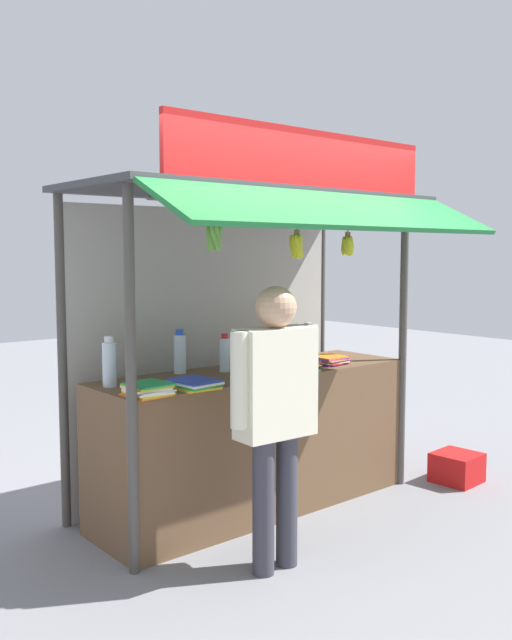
% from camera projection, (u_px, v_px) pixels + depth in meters
% --- Properties ---
extents(ground_plane, '(20.00, 20.00, 0.00)m').
position_uv_depth(ground_plane, '(256.00, 506.00, 4.90)').
color(ground_plane, gray).
extents(stall_counter, '(2.35, 0.68, 0.97)m').
position_uv_depth(stall_counter, '(256.00, 439.00, 4.85)').
color(stall_counter, brown).
rests_on(stall_counter, ground).
extents(stall_structure, '(2.55, 1.60, 2.54)m').
position_uv_depth(stall_structure, '(243.00, 286.00, 4.86)').
color(stall_structure, '#4C4742').
rests_on(stall_structure, ground).
extents(water_bottle_left, '(0.07, 0.07, 0.26)m').
position_uv_depth(water_bottle_left, '(225.00, 354.00, 4.75)').
color(water_bottle_left, silver).
rests_on(water_bottle_left, stall_counter).
extents(water_bottle_back_right, '(0.09, 0.09, 0.31)m').
position_uv_depth(water_bottle_back_right, '(109.00, 363.00, 4.21)').
color(water_bottle_back_right, silver).
rests_on(water_bottle_back_right, stall_counter).
extents(water_bottle_right, '(0.08, 0.08, 0.30)m').
position_uv_depth(water_bottle_right, '(180.00, 353.00, 4.68)').
color(water_bottle_right, silver).
rests_on(water_bottle_right, stall_counter).
extents(water_bottle_mid_right, '(0.08, 0.08, 0.27)m').
position_uv_depth(water_bottle_mid_right, '(307.00, 341.00, 5.42)').
color(water_bottle_mid_right, silver).
rests_on(water_bottle_mid_right, stall_counter).
extents(magazine_stack_front_left, '(0.26, 0.31, 0.05)m').
position_uv_depth(magazine_stack_front_left, '(194.00, 384.00, 4.19)').
color(magazine_stack_front_left, yellow).
rests_on(magazine_stack_front_left, stall_counter).
extents(magazine_stack_center, '(0.25, 0.27, 0.07)m').
position_uv_depth(magazine_stack_center, '(148.00, 389.00, 3.96)').
color(magazine_stack_center, orange).
rests_on(magazine_stack_center, stall_counter).
extents(magazine_stack_back_left, '(0.22, 0.27, 0.09)m').
position_uv_depth(magazine_stack_back_left, '(298.00, 364.00, 4.77)').
color(magazine_stack_back_left, yellow).
rests_on(magazine_stack_back_left, stall_counter).
extents(magazine_stack_mid_left, '(0.25, 0.25, 0.06)m').
position_uv_depth(magazine_stack_mid_left, '(328.00, 360.00, 5.08)').
color(magazine_stack_mid_left, purple).
rests_on(magazine_stack_mid_left, stall_counter).
extents(banana_bunch_leftmost, '(0.10, 0.10, 0.27)m').
position_uv_depth(banana_bunch_leftmost, '(214.00, 237.00, 3.95)').
color(banana_bunch_leftmost, '#332D23').
extents(banana_bunch_inner_right, '(0.10, 0.10, 0.30)m').
position_uv_depth(banana_bunch_inner_right, '(348.00, 245.00, 4.67)').
color(banana_bunch_inner_right, '#332D23').
extents(banana_bunch_inner_left, '(0.11, 0.10, 0.32)m').
position_uv_depth(banana_bunch_inner_left, '(297.00, 246.00, 4.37)').
color(banana_bunch_inner_left, '#332D23').
extents(vendor_person, '(0.61, 0.23, 1.60)m').
position_uv_depth(vendor_person, '(276.00, 401.00, 3.84)').
color(vendor_person, '#383842').
rests_on(vendor_person, ground).
extents(plastic_crate, '(0.35, 0.35, 0.23)m').
position_uv_depth(plastic_crate, '(457.00, 467.00, 5.42)').
color(plastic_crate, red).
rests_on(plastic_crate, ground).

